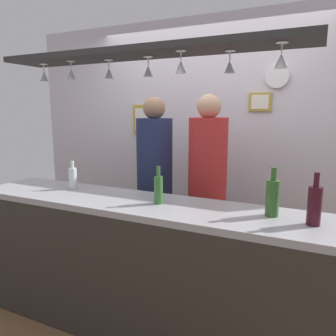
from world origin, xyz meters
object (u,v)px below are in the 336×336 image
object	(u,v)px
bottle_wine_dark_red	(315,205)
bottle_soda_clear	(73,178)
picture_frame_upper_small	(260,102)
wall_clock	(277,76)
person_left_navy_shirt	(155,171)
picture_frame_caricature	(143,120)
bottle_beer_green_import	(158,189)
person_middle_red_shirt	(207,175)
bottle_champagne_green	(273,197)

from	to	relation	value
bottle_wine_dark_red	bottle_soda_clear	distance (m)	1.80
picture_frame_upper_small	wall_clock	distance (m)	0.28
person_left_navy_shirt	picture_frame_upper_small	size ratio (longest dim) A/B	8.00
bottle_soda_clear	picture_frame_caricature	world-z (taller)	picture_frame_caricature
bottle_beer_green_import	person_middle_red_shirt	bearing A→B (deg)	82.82
person_left_navy_shirt	picture_frame_upper_small	xyz separation A→B (m)	(0.85, 0.63, 0.65)
person_middle_red_shirt	bottle_wine_dark_red	xyz separation A→B (m)	(0.88, -0.78, 0.05)
bottle_champagne_green	wall_clock	xyz separation A→B (m)	(-0.18, 1.33, 0.83)
bottle_soda_clear	picture_frame_caricature	size ratio (longest dim) A/B	0.68
bottle_beer_green_import	bottle_champagne_green	xyz separation A→B (m)	(0.74, 0.06, 0.01)
person_left_navy_shirt	bottle_champagne_green	world-z (taller)	person_left_navy_shirt
bottle_soda_clear	wall_clock	world-z (taller)	wall_clock
person_middle_red_shirt	wall_clock	size ratio (longest dim) A/B	8.06
bottle_champagne_green	bottle_wine_dark_red	bearing A→B (deg)	-15.89
bottle_soda_clear	picture_frame_upper_small	bearing A→B (deg)	46.72
picture_frame_upper_small	wall_clock	xyz separation A→B (m)	(0.15, -0.01, 0.24)
picture_frame_caricature	bottle_wine_dark_red	bearing A→B (deg)	-36.82
bottle_soda_clear	bottle_beer_green_import	world-z (taller)	bottle_beer_green_import
person_middle_red_shirt	bottle_soda_clear	size ratio (longest dim) A/B	7.71
person_left_navy_shirt	picture_frame_caricature	bearing A→B (deg)	127.04
bottle_champagne_green	picture_frame_upper_small	xyz separation A→B (m)	(-0.32, 1.34, 0.59)
person_left_navy_shirt	picture_frame_caricature	world-z (taller)	person_left_navy_shirt
bottle_wine_dark_red	picture_frame_caricature	bearing A→B (deg)	143.18
bottle_wine_dark_red	picture_frame_upper_small	bearing A→B (deg)	111.61
bottle_champagne_green	bottle_soda_clear	bearing A→B (deg)	179.15
bottle_wine_dark_red	bottle_soda_clear	size ratio (longest dim) A/B	1.30
person_left_navy_shirt	picture_frame_caricature	distance (m)	0.91
person_middle_red_shirt	bottle_champagne_green	distance (m)	0.96
wall_clock	picture_frame_upper_small	bearing A→B (deg)	177.59
person_left_navy_shirt	bottle_wine_dark_red	world-z (taller)	person_left_navy_shirt
bottle_beer_green_import	picture_frame_upper_small	bearing A→B (deg)	73.36
person_middle_red_shirt	bottle_champagne_green	bearing A→B (deg)	-47.89
bottle_soda_clear	person_middle_red_shirt	bearing A→B (deg)	36.89
person_left_navy_shirt	bottle_wine_dark_red	size ratio (longest dim) A/B	5.87
person_middle_red_shirt	picture_frame_upper_small	xyz separation A→B (m)	(0.32, 0.63, 0.64)
bottle_soda_clear	wall_clock	bearing A→B (deg)	43.35
bottle_beer_green_import	picture_frame_caricature	bearing A→B (deg)	122.86
bottle_champagne_green	picture_frame_upper_small	distance (m)	1.50
bottle_champagne_green	picture_frame_caricature	world-z (taller)	picture_frame_caricature
bottle_beer_green_import	wall_clock	bearing A→B (deg)	67.88
wall_clock	picture_frame_caricature	bearing A→B (deg)	179.76
person_middle_red_shirt	bottle_wine_dark_red	distance (m)	1.17
bottle_soda_clear	picture_frame_caricature	xyz separation A→B (m)	(-0.08, 1.31, 0.43)
bottle_wine_dark_red	wall_clock	world-z (taller)	wall_clock
person_middle_red_shirt	picture_frame_caricature	xyz separation A→B (m)	(-1.00, 0.63, 0.45)
bottle_champagne_green	picture_frame_caricature	bearing A→B (deg)	140.85
picture_frame_upper_small	wall_clock	world-z (taller)	wall_clock
bottle_wine_dark_red	bottle_beer_green_import	xyz separation A→B (m)	(-0.97, 0.01, -0.01)
bottle_wine_dark_red	picture_frame_upper_small	distance (m)	1.62
person_left_navy_shirt	wall_clock	xyz separation A→B (m)	(0.99, 0.62, 0.89)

